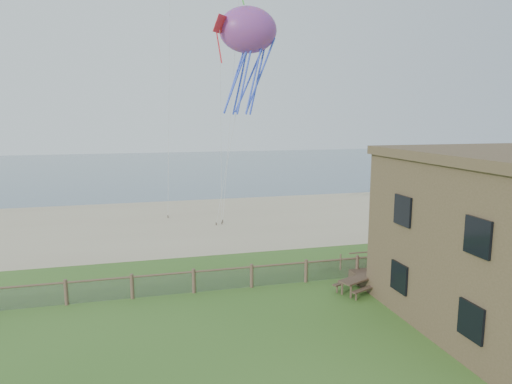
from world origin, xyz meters
TOP-DOWN VIEW (x-y plane):
  - ground at (0.00, 0.00)m, footprint 160.00×160.00m
  - sand_beach at (0.00, 22.00)m, footprint 72.00×20.00m
  - ocean at (0.00, 66.00)m, footprint 160.00×68.00m
  - chainlink_fence at (0.00, 6.00)m, footprint 36.20×0.20m
  - motel_deck at (13.00, 5.00)m, footprint 15.00×2.00m
  - picnic_table at (4.95, 3.94)m, footprint 2.44×2.19m
  - octopus_kite at (2.52, 17.11)m, footprint 4.65×4.07m
  - kite_red at (0.32, 16.24)m, footprint 2.14×2.10m

SIDE VIEW (x-z plane):
  - ground at x=0.00m, z-range 0.00..0.00m
  - ocean at x=0.00m, z-range -0.01..0.01m
  - sand_beach at x=0.00m, z-range -0.01..0.01m
  - motel_deck at x=13.00m, z-range 0.00..0.50m
  - picnic_table at x=4.95m, z-range 0.00..0.85m
  - chainlink_fence at x=0.00m, z-range -0.07..1.18m
  - octopus_kite at x=2.52m, z-range 8.87..16.85m
  - kite_red at x=0.32m, z-range 12.98..15.70m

